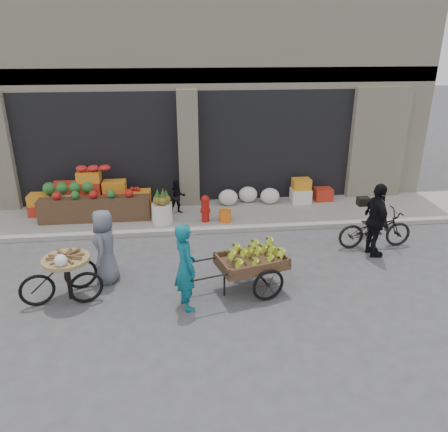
{
  "coord_description": "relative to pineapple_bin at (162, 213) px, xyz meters",
  "views": [
    {
      "loc": [
        -0.32,
        -6.85,
        4.43
      ],
      "look_at": [
        0.59,
        1.42,
        1.1
      ],
      "focal_mm": 35.0,
      "sensor_mm": 36.0,
      "label": 1
    }
  ],
  "objects": [
    {
      "name": "sidewalk",
      "position": [
        0.75,
        0.5,
        -0.31
      ],
      "size": [
        18.0,
        2.2,
        0.12
      ],
      "primitive_type": "cube",
      "color": "gray",
      "rests_on": "ground"
    },
    {
      "name": "orange_bucket",
      "position": [
        1.6,
        -0.1,
        -0.1
      ],
      "size": [
        0.32,
        0.32,
        0.3
      ],
      "primitive_type": "cylinder",
      "color": "orange",
      "rests_on": "sidewalk"
    },
    {
      "name": "building",
      "position": [
        0.75,
        4.43,
        3.0
      ],
      "size": [
        14.0,
        6.45,
        7.0
      ],
      "color": "beige",
      "rests_on": "ground"
    },
    {
      "name": "right_bay_goods",
      "position": [
        3.36,
        1.1,
        0.04
      ],
      "size": [
        3.35,
        0.6,
        0.7
      ],
      "color": "silver",
      "rests_on": "sidewalk"
    },
    {
      "name": "cyclist",
      "position": [
        4.67,
        -2.13,
        0.46
      ],
      "size": [
        0.42,
        0.98,
        1.66
      ],
      "primitive_type": "imported",
      "rotation": [
        0.0,
        0.0,
        1.59
      ],
      "color": "black",
      "rests_on": "ground"
    },
    {
      "name": "vendor_woman",
      "position": [
        0.5,
        -3.72,
        0.43
      ],
      "size": [
        0.56,
        0.68,
        1.6
      ],
      "primitive_type": "imported",
      "rotation": [
        0.0,
        0.0,
        1.92
      ],
      "color": "#0E5E70",
      "rests_on": "ground"
    },
    {
      "name": "fire_hydrant",
      "position": [
        1.1,
        -0.05,
        0.13
      ],
      "size": [
        0.22,
        0.22,
        0.71
      ],
      "color": "#A5140F",
      "rests_on": "sidewalk"
    },
    {
      "name": "ground",
      "position": [
        0.75,
        -3.6,
        -0.37
      ],
      "size": [
        80.0,
        80.0,
        0.0
      ],
      "primitive_type": "plane",
      "color": "#424244",
      "rests_on": "ground"
    },
    {
      "name": "vendor_grey",
      "position": [
        -1.02,
        -2.62,
        0.38
      ],
      "size": [
        0.53,
        0.76,
        1.49
      ],
      "primitive_type": "imported",
      "rotation": [
        0.0,
        0.0,
        -1.64
      ],
      "color": "slate",
      "rests_on": "ground"
    },
    {
      "name": "pineapple_bin",
      "position": [
        0.0,
        0.0,
        0.0
      ],
      "size": [
        0.52,
        0.52,
        0.5
      ],
      "primitive_type": "cylinder",
      "color": "silver",
      "rests_on": "sidewalk"
    },
    {
      "name": "bicycle",
      "position": [
        4.87,
        -1.73,
        0.08
      ],
      "size": [
        1.73,
        0.63,
        0.9
      ],
      "primitive_type": "imported",
      "rotation": [
        0.0,
        0.0,
        1.59
      ],
      "color": "black",
      "rests_on": "ground"
    },
    {
      "name": "fruit_display",
      "position": [
        -1.73,
        0.78,
        0.3
      ],
      "size": [
        3.1,
        1.12,
        1.24
      ],
      "color": "red",
      "rests_on": "sidewalk"
    },
    {
      "name": "seated_person",
      "position": [
        0.4,
        0.6,
        0.21
      ],
      "size": [
        0.51,
        0.43,
        0.93
      ],
      "primitive_type": "imported",
      "rotation": [
        0.0,
        0.0,
        0.17
      ],
      "color": "black",
      "rests_on": "sidewalk"
    },
    {
      "name": "tricycle_cart",
      "position": [
        -1.63,
        -3.21,
        0.2
      ],
      "size": [
        1.45,
        1.07,
        0.95
      ],
      "rotation": [
        0.0,
        0.0,
        0.34
      ],
      "color": "#9E7F51",
      "rests_on": "ground"
    },
    {
      "name": "banana_cart",
      "position": [
        1.7,
        -3.3,
        0.27
      ],
      "size": [
        2.25,
        1.35,
        0.88
      ],
      "rotation": [
        0.0,
        0.0,
        0.27
      ],
      "color": "brown",
      "rests_on": "ground"
    }
  ]
}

